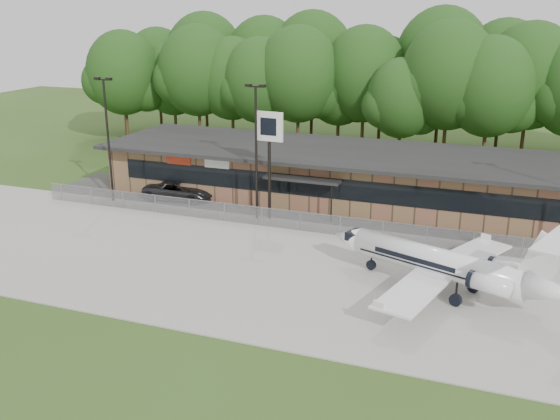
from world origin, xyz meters
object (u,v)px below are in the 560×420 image
at_px(terminal, 346,174).
at_px(business_jet, 445,265).
at_px(suv, 179,191).
at_px(pole_sign, 269,138).

distance_m(terminal, business_jet, 18.72).
bearing_deg(terminal, suv, -158.53).
height_order(terminal, pole_sign, pole_sign).
bearing_deg(suv, business_jet, -121.34).
bearing_deg(pole_sign, business_jet, -27.92).
relative_size(terminal, business_jet, 2.87).
bearing_deg(suv, terminal, -74.67).
xyz_separation_m(terminal, business_jet, (9.89, -15.89, -0.43)).
distance_m(business_jet, pole_sign, 17.09).
height_order(business_jet, suv, business_jet).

